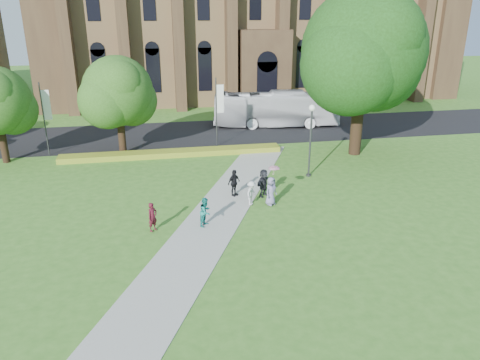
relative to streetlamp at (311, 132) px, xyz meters
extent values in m
plane|color=#3A7222|center=(-7.50, -6.50, -3.30)|extent=(160.00, 160.00, 0.00)
cube|color=black|center=(-7.50, 13.50, -3.29)|extent=(160.00, 10.00, 0.02)
cube|color=#B2B2A8|center=(-7.50, -5.50, -3.28)|extent=(15.58, 28.54, 0.04)
cube|color=gold|center=(-9.50, 6.70, -3.07)|extent=(18.00, 1.40, 0.45)
cube|color=brown|center=(2.50, 33.50, 5.20)|extent=(52.00, 16.00, 17.00)
cube|color=brown|center=(-22.00, 26.50, 7.20)|extent=(3.50, 3.50, 21.00)
cube|color=brown|center=(27.00, 26.50, 7.20)|extent=(3.50, 3.50, 21.00)
cube|color=brown|center=(2.50, 24.50, 1.20)|extent=(6.00, 2.50, 9.00)
cylinder|color=#38383D|center=(0.00, 0.00, -0.90)|extent=(0.14, 0.14, 4.80)
sphere|color=white|center=(0.00, 0.00, 1.72)|extent=(0.44, 0.44, 0.44)
cylinder|color=#38383D|center=(0.00, 0.00, -3.22)|extent=(0.36, 0.36, 0.15)
cylinder|color=#332114|center=(5.50, 4.50, 0.00)|extent=(0.96, 0.96, 6.60)
sphere|color=#1A380F|center=(5.50, 4.50, 5.10)|extent=(9.60, 9.60, 9.60)
cylinder|color=#332114|center=(-22.50, 7.50, -1.37)|extent=(0.56, 0.56, 3.85)
cylinder|color=#332114|center=(-13.50, 8.00, -1.23)|extent=(0.60, 0.60, 4.12)
sphere|color=#294F17|center=(-13.50, 8.00, 1.95)|extent=(5.60, 5.60, 5.60)
cylinder|color=#38383D|center=(-5.50, 8.70, -0.30)|extent=(0.10, 0.10, 6.00)
cube|color=white|center=(-5.15, 8.70, 0.90)|extent=(0.60, 0.02, 2.40)
cylinder|color=#38383D|center=(-19.50, 8.70, -0.30)|extent=(0.10, 0.10, 6.00)
cube|color=white|center=(-19.15, 8.70, 0.90)|extent=(0.60, 0.02, 2.40)
imported|color=white|center=(1.38, 14.86, -1.51)|extent=(12.95, 4.66, 3.53)
imported|color=#4B111E|center=(-11.23, -6.86, -2.44)|extent=(0.71, 0.69, 1.64)
imported|color=#198075|center=(-8.31, -6.76, -2.42)|extent=(0.98, 1.03, 1.67)
imported|color=silver|center=(-5.17, -4.34, -2.49)|extent=(1.04, 1.13, 1.53)
imported|color=black|center=(-5.99, -2.72, -2.37)|extent=(1.09, 0.95, 1.76)
imported|color=slate|center=(-3.99, -4.58, -2.36)|extent=(1.05, 0.98, 1.80)
imported|color=black|center=(-4.11, -3.15, -2.35)|extent=(1.63, 1.51, 1.82)
imported|color=#C3899E|center=(-3.81, -4.48, -1.15)|extent=(0.87, 0.87, 0.60)
camera|label=1|loc=(-10.81, -30.48, 8.44)|focal=35.00mm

